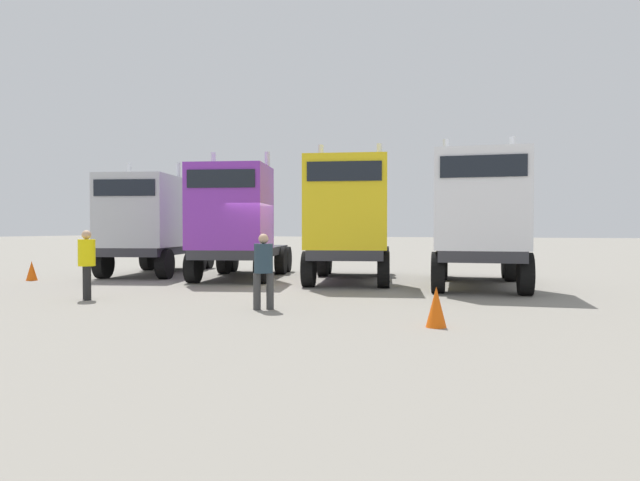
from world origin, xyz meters
The scene contains 9 objects.
ground centered at (0.00, 0.00, 0.00)m, with size 200.00×200.00×0.00m, color gray.
semi_truck_silver centered at (-5.66, 1.09, 1.87)m, with size 3.89×6.58×4.20m.
semi_truck_purple centered at (-1.79, 0.58, 1.93)m, with size 3.77×6.29×4.36m.
semi_truck_yellow centered at (2.08, 0.69, 2.00)m, with size 3.70×6.41×4.46m.
semi_truck_white centered at (6.04, 0.35, 2.00)m, with size 3.07×6.50×4.41m.
visitor_in_hivis centered at (-2.85, -5.10, 0.97)m, with size 0.56×0.56×1.68m.
visitor_with_camera centered at (1.89, -5.23, 0.93)m, with size 0.55×0.55×1.61m.
traffic_cone_near centered at (-8.16, -1.69, 0.32)m, with size 0.36×0.36×0.65m, color #F2590C.
traffic_cone_mid centered at (5.62, -6.17, 0.36)m, with size 0.36×0.36×0.71m, color #F2590C.
Camera 1 is at (6.78, -15.87, 1.71)m, focal length 30.92 mm.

